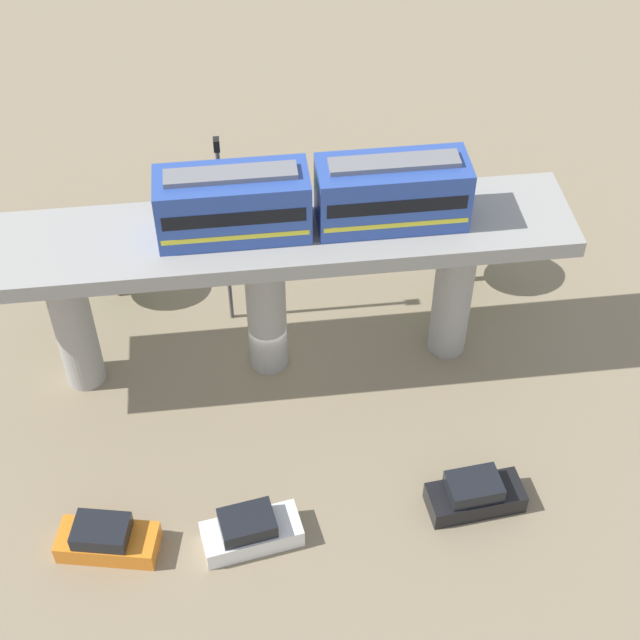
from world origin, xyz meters
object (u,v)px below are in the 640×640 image
at_px(train, 313,198).
at_px(parked_car_black, 475,495).
at_px(signal_post, 224,227).
at_px(parked_car_white, 251,531).
at_px(tree_mid_lot, 473,228).
at_px(tree_far_corner, 284,191).
at_px(parked_car_orange, 106,539).
at_px(tree_near_viaduct, 112,251).

bearing_deg(train, parked_car_black, -148.19).
bearing_deg(signal_post, parked_car_white, -179.70).
relative_size(tree_mid_lot, tree_far_corner, 1.22).
height_order(parked_car_black, parked_car_orange, same).
distance_m(tree_far_corner, signal_post, 8.15).
relative_size(train, tree_mid_lot, 2.49).
relative_size(tree_far_corner, signal_post, 0.40).
distance_m(tree_near_viaduct, tree_far_corner, 10.26).
bearing_deg(signal_post, tree_far_corner, -27.35).
xyz_separation_m(parked_car_white, parked_car_orange, (0.32, 6.07, 0.00)).
xyz_separation_m(train, parked_car_orange, (-9.99, 9.97, -9.43)).
bearing_deg(tree_far_corner, train, -176.95).
relative_size(tree_near_viaduct, tree_mid_lot, 0.87).
relative_size(parked_car_white, tree_far_corner, 1.00).
height_order(train, tree_mid_lot, train).
relative_size(parked_car_white, parked_car_black, 1.02).
bearing_deg(tree_mid_lot, tree_near_viaduct, 86.55).
xyz_separation_m(parked_car_orange, tree_mid_lot, (14.73, -18.93, 2.97)).
bearing_deg(parked_car_black, tree_mid_lot, -17.34).
bearing_deg(train, parked_car_white, 159.26).
height_order(parked_car_orange, tree_far_corner, tree_far_corner).
relative_size(train, parked_car_white, 3.05).
bearing_deg(tree_far_corner, parked_car_black, -161.70).
relative_size(parked_car_orange, signal_post, 0.40).
distance_m(parked_car_white, parked_car_orange, 6.07).
height_order(parked_car_orange, tree_mid_lot, tree_mid_lot).
distance_m(parked_car_orange, tree_near_viaduct, 16.04).
height_order(parked_car_white, parked_car_black, same).
bearing_deg(tree_far_corner, tree_near_viaduct, 113.95).
distance_m(parked_car_orange, signal_post, 15.63).
height_order(parked_car_black, tree_far_corner, tree_far_corner).
relative_size(train, tree_far_corner, 3.05).
xyz_separation_m(parked_car_black, tree_far_corner, (19.68, 6.51, 2.18)).
bearing_deg(parked_car_orange, train, -33.09).
distance_m(parked_car_black, tree_mid_lot, 14.98).
bearing_deg(parked_car_black, train, 26.21).
bearing_deg(parked_car_orange, parked_car_white, -81.14).
distance_m(parked_car_black, signal_post, 17.26).
relative_size(tree_mid_lot, signal_post, 0.48).
distance_m(parked_car_white, signal_post, 14.73).
bearing_deg(signal_post, tree_mid_lot, -84.05).
xyz_separation_m(train, tree_far_corner, (10.05, 0.54, -7.25)).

